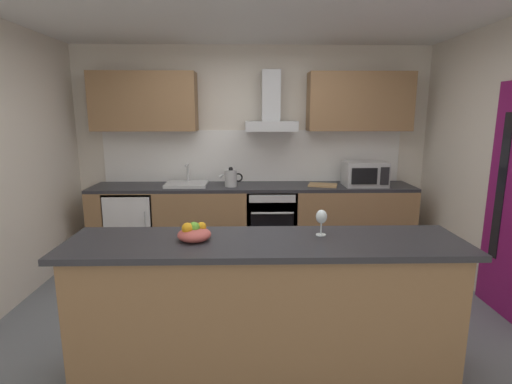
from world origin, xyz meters
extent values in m
cube|color=slate|center=(0.00, 0.00, -0.01)|extent=(5.47, 4.91, 0.02)
cube|color=silver|center=(0.00, 2.02, 1.30)|extent=(5.47, 0.12, 2.60)
cube|color=white|center=(0.00, 1.94, 1.23)|extent=(3.80, 0.02, 0.66)
cube|color=olive|center=(0.00, 1.64, 0.43)|extent=(3.94, 0.60, 0.86)
cube|color=#28282D|center=(0.00, 1.64, 0.88)|extent=(3.94, 0.60, 0.04)
cube|color=olive|center=(0.05, -0.64, 0.46)|extent=(2.51, 0.52, 0.92)
cube|color=#28282D|center=(0.05, -0.64, 0.94)|extent=(2.61, 0.64, 0.04)
cube|color=olive|center=(-1.31, 1.79, 1.91)|extent=(1.26, 0.32, 0.70)
cube|color=olive|center=(1.31, 1.79, 1.91)|extent=(1.26, 0.32, 0.70)
cube|color=black|center=(2.20, 0.28, 1.13)|extent=(0.01, 0.11, 1.31)
cube|color=slate|center=(0.22, 1.62, 0.46)|extent=(0.60, 0.56, 0.80)
cube|color=black|center=(0.22, 1.32, 0.40)|extent=(0.50, 0.02, 0.48)
cube|color=#B7BABC|center=(0.22, 1.32, 0.80)|extent=(0.54, 0.02, 0.09)
cylinder|color=#B7BABC|center=(0.22, 1.29, 0.64)|extent=(0.49, 0.02, 0.02)
cube|color=white|center=(-1.47, 1.62, 0.42)|extent=(0.58, 0.56, 0.85)
cube|color=silver|center=(-1.47, 1.33, 0.43)|extent=(0.55, 0.02, 0.80)
cylinder|color=#B7BABC|center=(-1.25, 1.31, 0.47)|extent=(0.02, 0.02, 0.38)
cube|color=#B7BABC|center=(1.37, 1.59, 1.05)|extent=(0.50, 0.36, 0.30)
cube|color=black|center=(1.31, 1.40, 1.05)|extent=(0.30, 0.02, 0.19)
cube|color=black|center=(1.55, 1.40, 1.05)|extent=(0.10, 0.01, 0.21)
cube|color=silver|center=(-0.81, 1.62, 0.92)|extent=(0.50, 0.40, 0.04)
cylinder|color=#B7BABC|center=(-0.81, 1.74, 1.03)|extent=(0.03, 0.03, 0.26)
cylinder|color=#B7BABC|center=(-0.81, 1.66, 1.15)|extent=(0.03, 0.16, 0.03)
cylinder|color=#B7BABC|center=(-0.27, 1.58, 1.00)|extent=(0.15, 0.15, 0.20)
sphere|color=black|center=(-0.27, 1.58, 1.11)|extent=(0.06, 0.06, 0.06)
cone|color=#B7BABC|center=(-0.37, 1.58, 1.04)|extent=(0.09, 0.04, 0.07)
torus|color=black|center=(-0.18, 1.58, 1.01)|extent=(0.11, 0.02, 0.11)
cube|color=#B7BABC|center=(0.22, 1.72, 1.62)|extent=(0.62, 0.45, 0.12)
cube|color=#B7BABC|center=(0.22, 1.77, 1.98)|extent=(0.22, 0.22, 0.60)
cylinder|color=silver|center=(0.44, -0.55, 0.96)|extent=(0.07, 0.07, 0.01)
cylinder|color=silver|center=(0.44, -0.55, 1.01)|extent=(0.01, 0.01, 0.09)
ellipsoid|color=silver|center=(0.44, -0.55, 1.09)|extent=(0.08, 0.08, 0.10)
ellipsoid|color=#B24C47|center=(-0.41, -0.63, 1.00)|extent=(0.22, 0.22, 0.09)
sphere|color=orange|center=(-0.45, -0.65, 1.04)|extent=(0.08, 0.08, 0.08)
sphere|color=orange|center=(-0.37, -0.60, 1.04)|extent=(0.06, 0.06, 0.06)
sphere|color=#66B233|center=(-0.41, -0.63, 1.04)|extent=(0.07, 0.07, 0.07)
cube|color=tan|center=(0.86, 1.59, 0.91)|extent=(0.39, 0.30, 0.02)
camera|label=1|loc=(-0.06, -3.06, 1.78)|focal=27.23mm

